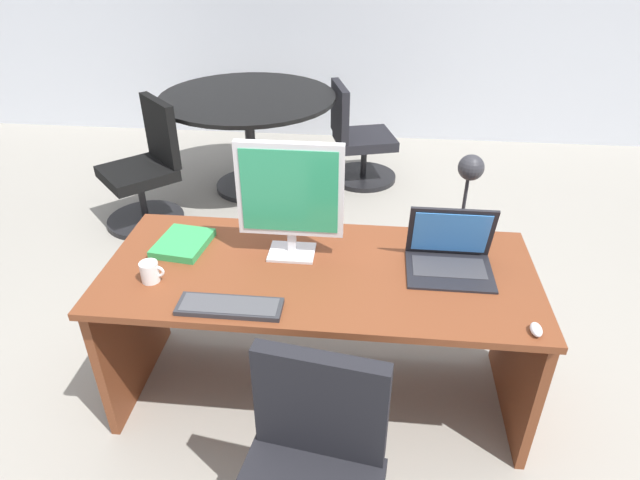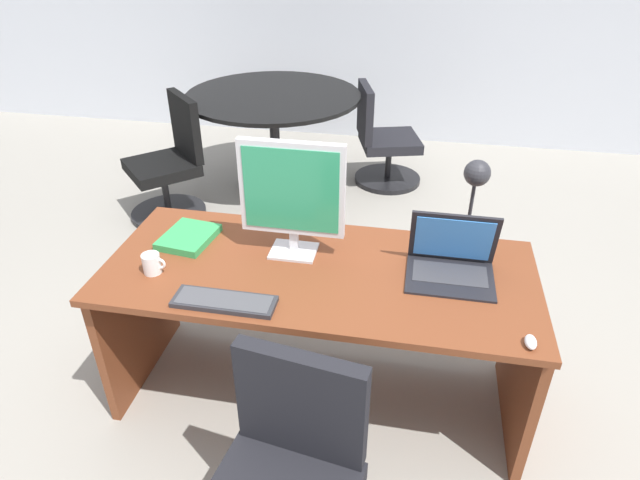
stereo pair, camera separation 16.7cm
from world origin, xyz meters
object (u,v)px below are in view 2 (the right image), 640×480
object	(u,v)px
mouse	(531,342)
meeting_chair_far	(383,146)
meeting_table	(274,117)
meeting_chair_near	(171,170)
keyboard	(224,301)
monitor	(292,193)
book	(189,237)
coffee_mug	(152,264)
desk_lamp	(475,185)
laptop	(452,255)
desk	(321,302)

from	to	relation	value
mouse	meeting_chair_far	xyz separation A→B (m)	(-0.74, 2.77, -0.42)
meeting_table	meeting_chair_near	world-z (taller)	meeting_chair_near
keyboard	meeting_chair_near	world-z (taller)	meeting_chair_near
meeting_chair_far	meeting_chair_near	bearing A→B (deg)	-149.99
monitor	keyboard	distance (m)	0.53
book	coffee_mug	bearing A→B (deg)	-99.87
keyboard	coffee_mug	xyz separation A→B (m)	(-0.36, 0.15, 0.03)
keyboard	book	distance (m)	0.52
monitor	meeting_chair_near	world-z (taller)	monitor
desk_lamp	meeting_chair_far	xyz separation A→B (m)	(-0.54, 2.17, -0.72)
laptop	book	bearing A→B (deg)	178.70
monitor	meeting_chair_far	world-z (taller)	monitor
monitor	mouse	distance (m)	1.07
desk_lamp	coffee_mug	world-z (taller)	desk_lamp
meeting_chair_near	meeting_chair_far	world-z (taller)	meeting_chair_near
coffee_mug	keyboard	bearing A→B (deg)	-22.06
desk	meeting_chair_near	distance (m)	2.10
desk_lamp	meeting_table	xyz separation A→B (m)	(-1.39, 1.93, -0.45)
mouse	desk	bearing A→B (deg)	155.14
coffee_mug	meeting_chair_near	size ratio (longest dim) A/B	0.11
laptop	book	distance (m)	1.17
mouse	meeting_table	bearing A→B (deg)	122.28
monitor	meeting_chair_far	distance (m)	2.45
mouse	coffee_mug	world-z (taller)	coffee_mug
keyboard	meeting_chair_far	size ratio (longest dim) A/B	0.48
laptop	meeting_chair_far	xyz separation A→B (m)	(-0.47, 2.36, -0.49)
keyboard	meeting_chair_near	distance (m)	2.22
desk	laptop	world-z (taller)	laptop
laptop	desk_lamp	xyz separation A→B (m)	(0.07, 0.19, 0.23)
laptop	mouse	size ratio (longest dim) A/B	4.83
desk	keyboard	distance (m)	0.52
laptop	meeting_chair_far	distance (m)	2.46
book	coffee_mug	world-z (taller)	coffee_mug
desk	meeting_chair_near	xyz separation A→B (m)	(-1.42, 1.53, -0.16)
mouse	book	size ratio (longest dim) A/B	0.26
desk_lamp	meeting_chair_near	bearing A→B (deg)	147.23
desk_lamp	monitor	bearing A→B (deg)	-167.10
mouse	desk_lamp	world-z (taller)	desk_lamp
meeting_chair_near	book	bearing A→B (deg)	-61.56
monitor	keyboard	world-z (taller)	monitor
monitor	mouse	size ratio (longest dim) A/B	7.03
book	meeting_table	world-z (taller)	meeting_table
keyboard	coffee_mug	world-z (taller)	coffee_mug
keyboard	meeting_chair_near	bearing A→B (deg)	120.52
laptop	mouse	distance (m)	0.50
laptop	meeting_chair_far	size ratio (longest dim) A/B	0.43
desk	monitor	world-z (taller)	monitor
coffee_mug	meeting_table	distance (m)	2.36
desk	monitor	size ratio (longest dim) A/B	3.51
keyboard	mouse	distance (m)	1.12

